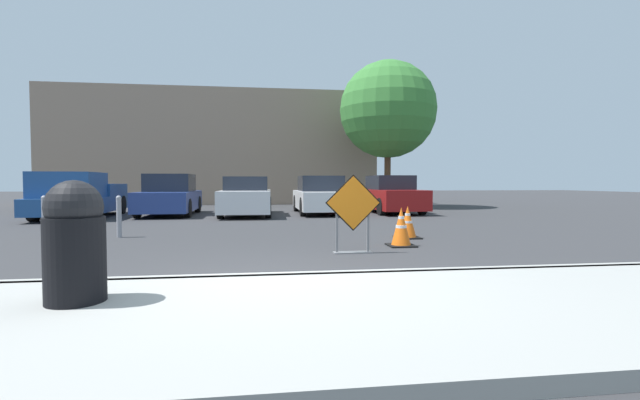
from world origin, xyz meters
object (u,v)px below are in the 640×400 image
object	(u,v)px
parked_car_second	(247,197)
bollard_second	(44,216)
traffic_cone_nearest	(401,227)
traffic_cone_second	(408,222)
parked_car_nearest	(170,196)
pickup_truck	(78,198)
bollard_nearest	(119,215)
parked_car_third	(320,196)
road_closed_sign	(353,210)
trash_bin	(75,241)
parked_car_fourth	(390,196)

from	to	relation	value
parked_car_second	bollard_second	world-z (taller)	parked_car_second
traffic_cone_nearest	parked_car_second	distance (m)	9.07
traffic_cone_second	parked_car_second	world-z (taller)	parked_car_second
parked_car_nearest	pickup_truck	bearing A→B (deg)	18.16
traffic_cone_nearest	bollard_nearest	bearing A→B (deg)	160.27
parked_car_nearest	parked_car_third	size ratio (longest dim) A/B	0.95
road_closed_sign	pickup_truck	size ratio (longest dim) A/B	0.27
parked_car_nearest	trash_bin	distance (m)	12.98
pickup_truck	parked_car_second	size ratio (longest dim) A/B	1.15
parked_car_second	parked_car_third	world-z (taller)	parked_car_third
traffic_cone_second	parked_car_fourth	bearing A→B (deg)	75.71
traffic_cone_second	parked_car_second	xyz separation A→B (m)	(-3.86, 7.28, 0.34)
parked_car_nearest	parked_car_fourth	distance (m)	8.81
parked_car_second	parked_car_fourth	xyz separation A→B (m)	(5.87, 0.63, 0.02)
bollard_nearest	parked_car_fourth	bearing A→B (deg)	39.10
bollard_nearest	trash_bin	bearing A→B (deg)	-75.82
parked_car_fourth	traffic_cone_nearest	bearing A→B (deg)	72.76
traffic_cone_nearest	bollard_nearest	world-z (taller)	bollard_nearest
bollard_second	road_closed_sign	bearing A→B (deg)	-24.07
parked_car_second	parked_car_third	bearing A→B (deg)	-166.41
bollard_nearest	bollard_second	xyz separation A→B (m)	(-1.58, 0.00, 0.00)
road_closed_sign	bollard_nearest	xyz separation A→B (m)	(-4.85, 2.87, -0.26)
trash_bin	bollard_nearest	xyz separation A→B (m)	(-1.52, 6.02, -0.21)
traffic_cone_second	bollard_second	size ratio (longest dim) A/B	0.75
parked_car_second	parked_car_fourth	world-z (taller)	parked_car_fourth
traffic_cone_nearest	parked_car_third	xyz separation A→B (m)	(-0.39, 9.09, 0.33)
trash_bin	bollard_second	xyz separation A→B (m)	(-3.11, 6.02, -0.21)
parked_car_second	parked_car_third	size ratio (longest dim) A/B	1.00
parked_car_third	trash_bin	xyz separation A→B (m)	(-4.06, -12.96, 0.01)
parked_car_second	trash_bin	world-z (taller)	parked_car_second
parked_car_second	parked_car_nearest	bearing A→B (deg)	-9.52
pickup_truck	parked_car_third	size ratio (longest dim) A/B	1.15
parked_car_nearest	parked_car_third	world-z (taller)	parked_car_nearest
traffic_cone_nearest	parked_car_fourth	distance (m)	9.42
traffic_cone_second	bollard_second	distance (m)	8.15
road_closed_sign	traffic_cone_second	size ratio (longest dim) A/B	1.92
traffic_cone_second	bollard_nearest	size ratio (longest dim) A/B	0.76
bollard_second	pickup_truck	bearing A→B (deg)	105.57
road_closed_sign	bollard_second	xyz separation A→B (m)	(-6.43, 2.87, -0.26)
traffic_cone_nearest	pickup_truck	size ratio (longest dim) A/B	0.15
pickup_truck	traffic_cone_nearest	bearing A→B (deg)	135.78
bollard_nearest	pickup_truck	bearing A→B (deg)	118.84
parked_car_nearest	bollard_second	distance (m)	6.96
parked_car_nearest	bollard_second	xyz separation A→B (m)	(-1.29, -6.84, -0.21)
parked_car_nearest	bollard_second	bearing A→B (deg)	78.30
parked_car_nearest	bollard_nearest	size ratio (longest dim) A/B	4.55
parked_car_fourth	trash_bin	size ratio (longest dim) A/B	3.82
bollard_nearest	bollard_second	world-z (taller)	bollard_second
road_closed_sign	traffic_cone_second	distance (m)	2.54
pickup_truck	bollard_second	distance (m)	6.05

